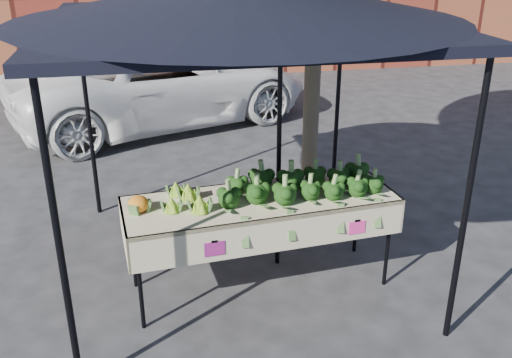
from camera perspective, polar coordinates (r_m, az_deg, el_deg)
name	(u,v)px	position (r m, az deg, el deg)	size (l,w,h in m)	color
ground	(235,279)	(5.52, -2.12, -10.03)	(90.00, 90.00, 0.00)	#252527
table	(260,243)	(5.20, 0.45, -6.43)	(2.46, 1.01, 0.90)	beige
canopy	(240,133)	(5.20, -1.63, 4.67)	(3.16, 3.16, 2.74)	black
broccoli_heap	(300,181)	(5.04, 4.41, -0.18)	(1.53, 0.56, 0.25)	black
romanesco_cluster	(184,193)	(4.90, -7.25, -1.40)	(0.42, 0.56, 0.19)	#6EA32B
cauliflower_pair	(138,202)	(4.82, -11.72, -2.28)	(0.19, 0.19, 0.17)	orange
street_tree	(316,1)	(5.82, 5.99, 17.34)	(2.47, 2.47, 4.88)	#1E4C14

